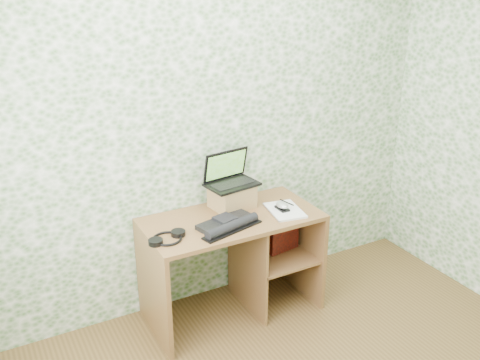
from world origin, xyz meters
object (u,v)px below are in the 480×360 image
desk (240,248)px  riser (232,196)px  keyboard (228,224)px  notepad (285,210)px  laptop (230,176)px

desk → riser: size_ratio=4.39×
riser → desk: bearing=-90.5°
riser → keyboard: (-0.16, -0.26, -0.06)m
desk → keyboard: keyboard is taller
riser → notepad: (0.29, -0.24, -0.08)m
laptop → keyboard: bearing=-127.2°
riser → laptop: bearing=90.0°
riser → keyboard: bearing=-122.4°
desk → notepad: bearing=-22.5°
riser → keyboard: 0.31m
notepad → riser: bearing=150.5°
notepad → keyboard: bearing=-167.3°
keyboard → notepad: size_ratio=1.51×
riser → laptop: 0.14m
laptop → keyboard: 0.39m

